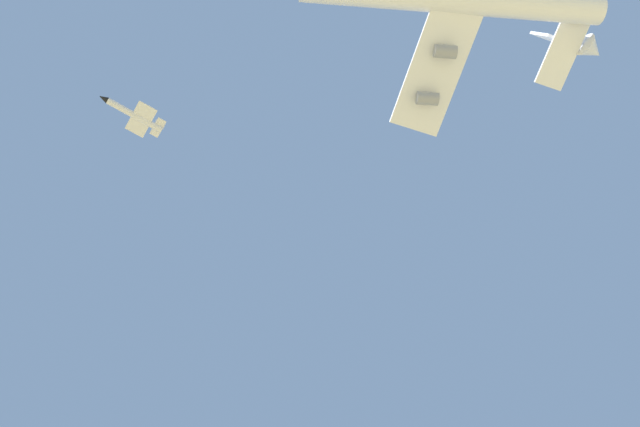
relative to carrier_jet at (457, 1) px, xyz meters
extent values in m
cone|color=white|center=(-35.10, 2.39, 0.69)|extent=(5.93, 6.55, 5.76)
cube|color=white|center=(-0.66, 0.26, -0.82)|extent=(16.22, 59.07, 15.54)
cylinder|color=gray|center=(-2.18, -20.47, -8.36)|extent=(5.69, 4.43, 3.00)
cylinder|color=gray|center=(-1.40, -9.84, -5.66)|extent=(5.69, 4.43, 3.00)
cube|color=white|center=(-28.75, 0.05, 8.06)|extent=(8.21, 3.81, 10.25)
cube|color=white|center=(-28.62, 1.86, 0.89)|extent=(8.55, 21.92, 6.00)
cylinder|color=silver|center=(58.12, -47.44, -14.35)|extent=(13.05, 3.88, 1.50)
cone|color=black|center=(65.49, -46.06, -14.35)|extent=(2.24, 1.84, 1.50)
cube|color=silver|center=(56.65, -47.72, -14.55)|extent=(5.80, 8.68, 0.24)
cube|color=silver|center=(52.72, -48.46, -12.40)|extent=(2.40, 0.64, 2.60)
cube|color=silver|center=(52.72, -48.46, -14.15)|extent=(2.85, 5.09, 0.20)
camera|label=1|loc=(41.68, 20.13, -137.04)|focal=33.50mm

